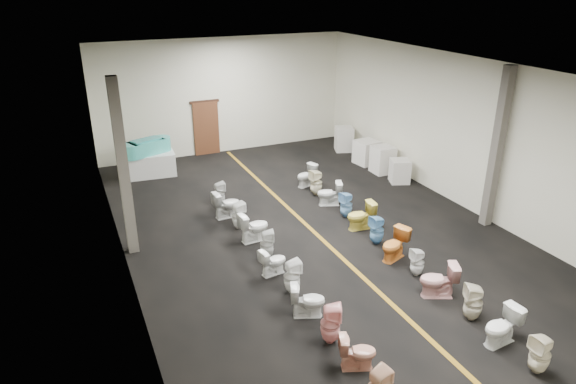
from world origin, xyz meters
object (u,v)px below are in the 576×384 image
(toilet_right_10, at_px, (316,183))
(toilet_left_6, at_px, (273,261))
(toilet_right_9, at_px, (329,194))
(appliance_crate_a, at_px, (400,171))
(toilet_right_1, at_px, (502,327))
(toilet_right_2, at_px, (473,302))
(toilet_right_7, at_px, (361,216))
(appliance_crate_c, at_px, (367,152))
(toilet_right_5, at_px, (395,245))
(toilet_left_2, at_px, (357,352))
(toilet_right_8, at_px, (346,205))
(toilet_right_11, at_px, (306,176))
(toilet_left_5, at_px, (292,277))
(toilet_left_7, at_px, (267,244))
(toilet_left_9, at_px, (238,215))
(toilet_right_6, at_px, (377,230))
(toilet_left_10, at_px, (227,204))
(toilet_left_11, at_px, (219,194))
(toilet_right_4, at_px, (417,262))
(toilet_left_3, at_px, (330,324))
(toilet_right_3, at_px, (438,280))
(appliance_crate_b, at_px, (383,160))
(toilet_left_4, at_px, (308,300))
(appliance_crate_d, at_px, (344,139))
(toilet_right_0, at_px, (540,354))
(toilet_left_8, at_px, (254,227))
(bathtub, at_px, (147,147))
(display_table, at_px, (149,165))

(toilet_right_10, bearing_deg, toilet_left_6, -45.37)
(toilet_right_9, distance_m, toilet_right_10, 0.89)
(appliance_crate_a, bearing_deg, toilet_right_1, -112.41)
(toilet_right_2, distance_m, toilet_right_7, 4.52)
(appliance_crate_c, xyz_separation_m, toilet_right_5, (-3.24, -6.45, -0.04))
(toilet_left_2, relative_size, toilet_right_8, 0.88)
(toilet_right_11, bearing_deg, toilet_right_10, -23.02)
(toilet_left_5, height_order, toilet_left_7, toilet_left_5)
(toilet_left_9, xyz_separation_m, toilet_right_6, (3.05, -2.37, 0.01))
(appliance_crate_c, bearing_deg, toilet_right_2, -109.27)
(toilet_left_5, xyz_separation_m, toilet_left_10, (-0.13, 4.37, 0.00))
(toilet_left_5, bearing_deg, toilet_right_6, -67.24)
(toilet_left_9, relative_size, toilet_left_11, 1.02)
(toilet_right_4, distance_m, toilet_right_5, 0.86)
(toilet_left_9, bearing_deg, toilet_left_3, 170.27)
(toilet_right_3, bearing_deg, toilet_right_5, -158.17)
(toilet_left_7, bearing_deg, toilet_left_10, 19.26)
(appliance_crate_c, relative_size, toilet_right_9, 1.17)
(appliance_crate_b, xyz_separation_m, toilet_right_3, (-3.32, -7.15, -0.08))
(toilet_right_6, bearing_deg, toilet_left_4, -59.61)
(toilet_right_3, bearing_deg, toilet_left_2, -41.97)
(appliance_crate_d, height_order, toilet_left_9, appliance_crate_d)
(toilet_left_6, bearing_deg, toilet_left_10, -8.50)
(toilet_left_6, height_order, toilet_left_9, toilet_left_9)
(toilet_left_5, xyz_separation_m, toilet_right_7, (3.07, 2.09, -0.00))
(toilet_right_0, xyz_separation_m, toilet_right_2, (0.02, 1.68, 0.01))
(toilet_left_6, bearing_deg, toilet_left_4, 171.91)
(toilet_left_8, bearing_deg, toilet_right_10, -59.76)
(toilet_left_11, xyz_separation_m, toilet_right_7, (3.15, -3.17, 0.02))
(toilet_right_8, bearing_deg, toilet_right_10, 169.70)
(toilet_right_6, xyz_separation_m, toilet_right_7, (0.07, 0.93, -0.00))
(appliance_crate_c, bearing_deg, toilet_right_9, -137.76)
(appliance_crate_a, height_order, toilet_right_1, appliance_crate_a)
(bathtub, xyz_separation_m, toilet_left_11, (1.52, -3.55, -0.69))
(toilet_left_8, distance_m, toilet_right_9, 3.22)
(display_table, bearing_deg, toilet_left_10, -71.60)
(toilet_left_7, bearing_deg, toilet_right_5, -100.53)
(toilet_left_2, height_order, toilet_right_7, toilet_right_7)
(toilet_left_5, distance_m, toilet_right_6, 3.21)
(display_table, relative_size, toilet_right_3, 2.23)
(display_table, distance_m, appliance_crate_d, 7.79)
(display_table, relative_size, toilet_left_8, 2.22)
(toilet_left_5, relative_size, toilet_left_10, 0.99)
(toilet_left_8, distance_m, toilet_right_5, 3.71)
(toilet_left_8, bearing_deg, toilet_left_7, 173.53)
(toilet_right_5, bearing_deg, toilet_right_2, -20.17)
(appliance_crate_d, xyz_separation_m, toilet_right_11, (-3.09, -2.86, -0.11))
(appliance_crate_a, distance_m, toilet_left_10, 6.32)
(toilet_right_9, bearing_deg, appliance_crate_b, 139.82)
(toilet_left_2, xyz_separation_m, toilet_right_2, (2.91, 0.26, 0.07))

